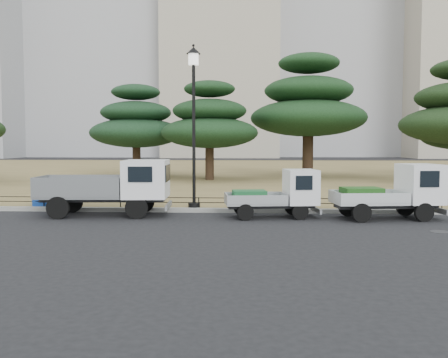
# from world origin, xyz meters

# --- Properties ---
(ground) EXTENTS (220.00, 220.00, 0.00)m
(ground) POSITION_xyz_m (0.00, 0.00, 0.00)
(ground) COLOR black
(lawn) EXTENTS (120.00, 56.00, 0.15)m
(lawn) POSITION_xyz_m (0.00, 30.60, 0.07)
(lawn) COLOR olive
(lawn) RESTS_ON ground
(curb) EXTENTS (120.00, 0.25, 0.16)m
(curb) POSITION_xyz_m (0.00, 2.60, 0.08)
(curb) COLOR gray
(curb) RESTS_ON ground
(truck_large) EXTENTS (4.67, 2.11, 1.99)m
(truck_large) POSITION_xyz_m (-3.97, 1.57, 1.11)
(truck_large) COLOR black
(truck_large) RESTS_ON ground
(truck_kei_front) EXTENTS (3.31, 1.74, 1.67)m
(truck_kei_front) POSITION_xyz_m (1.94, 1.45, 0.83)
(truck_kei_front) COLOR black
(truck_kei_front) RESTS_ON ground
(truck_kei_rear) EXTENTS (3.75, 1.98, 1.87)m
(truck_kei_rear) POSITION_xyz_m (5.88, 1.34, 0.94)
(truck_kei_rear) COLOR black
(truck_kei_rear) RESTS_ON ground
(street_lamp) EXTENTS (0.54, 0.54, 6.03)m
(street_lamp) POSITION_xyz_m (-1.19, 2.90, 4.23)
(street_lamp) COLOR black
(street_lamp) RESTS_ON lawn
(pipe_fence) EXTENTS (38.00, 0.04, 0.40)m
(pipe_fence) POSITION_xyz_m (0.00, 2.75, 0.44)
(pipe_fence) COLOR black
(pipe_fence) RESTS_ON lawn
(tarp_pile) EXTENTS (1.52, 1.19, 0.94)m
(tarp_pile) POSITION_xyz_m (-6.78, 3.30, 0.52)
(tarp_pile) COLOR #143F9F
(tarp_pile) RESTS_ON lawn
(manhole) EXTENTS (0.60, 0.60, 0.01)m
(manhole) POSITION_xyz_m (6.50, -1.20, 0.01)
(manhole) COLOR #2D2D30
(manhole) RESTS_ON ground
(pine_west_near) EXTENTS (6.77, 6.77, 6.77)m
(pine_west_near) POSITION_xyz_m (-7.50, 20.45, 4.05)
(pine_west_near) COLOR black
(pine_west_near) RESTS_ON lawn
(pine_center_left) EXTENTS (6.53, 6.53, 6.64)m
(pine_center_left) POSITION_xyz_m (-1.86, 17.67, 3.99)
(pine_center_left) COLOR black
(pine_center_left) RESTS_ON lawn
(pine_center_right) EXTENTS (8.49, 8.49, 9.01)m
(pine_center_right) POSITION_xyz_m (5.12, 21.26, 5.37)
(pine_center_right) COLOR black
(pine_center_right) RESTS_ON lawn
(tower_center_left) EXTENTS (22.00, 20.00, 55.00)m
(tower_center_left) POSITION_xyz_m (-5.00, 85.00, 27.50)
(tower_center_left) COLOR #AAA08C
(tower_center_left) RESTS_ON ground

